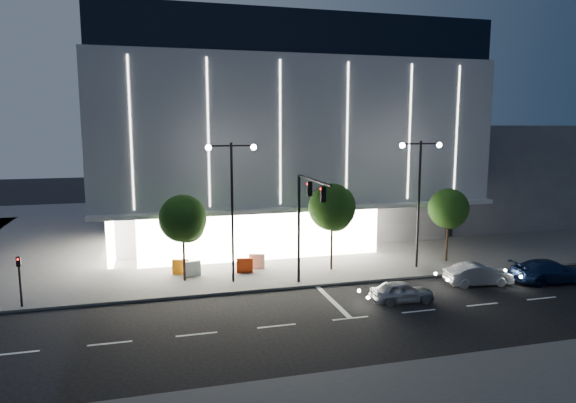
# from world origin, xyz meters

# --- Properties ---
(ground) EXTENTS (160.00, 160.00, 0.00)m
(ground) POSITION_xyz_m (0.00, 0.00, 0.00)
(ground) COLOR black
(ground) RESTS_ON ground
(sidewalk_museum) EXTENTS (70.00, 40.00, 0.15)m
(sidewalk_museum) POSITION_xyz_m (5.00, 24.00, 0.07)
(sidewalk_museum) COLOR #474747
(sidewalk_museum) RESTS_ON ground
(museum) EXTENTS (30.00, 25.80, 18.00)m
(museum) POSITION_xyz_m (2.98, 22.31, 9.27)
(museum) COLOR #4C4C51
(museum) RESTS_ON ground
(annex_building) EXTENTS (16.00, 20.00, 10.00)m
(annex_building) POSITION_xyz_m (26.00, 24.00, 5.00)
(annex_building) COLOR #4C4C51
(annex_building) RESTS_ON ground
(traffic_mast) EXTENTS (0.33, 5.89, 7.07)m
(traffic_mast) POSITION_xyz_m (1.00, 3.34, 5.03)
(traffic_mast) COLOR black
(traffic_mast) RESTS_ON ground
(street_lamp_west) EXTENTS (3.16, 0.36, 9.00)m
(street_lamp_west) POSITION_xyz_m (-3.00, 6.00, 5.96)
(street_lamp_west) COLOR black
(street_lamp_west) RESTS_ON ground
(street_lamp_east) EXTENTS (3.16, 0.36, 9.00)m
(street_lamp_east) POSITION_xyz_m (10.00, 6.00, 5.96)
(street_lamp_east) COLOR black
(street_lamp_east) RESTS_ON ground
(ped_signal_far) EXTENTS (0.22, 0.24, 3.00)m
(ped_signal_far) POSITION_xyz_m (-15.00, 4.50, 1.89)
(ped_signal_far) COLOR black
(ped_signal_far) RESTS_ON ground
(tree_left) EXTENTS (3.02, 3.02, 5.72)m
(tree_left) POSITION_xyz_m (-5.97, 7.02, 4.03)
(tree_left) COLOR black
(tree_left) RESTS_ON ground
(tree_mid) EXTENTS (3.25, 3.25, 6.15)m
(tree_mid) POSITION_xyz_m (4.03, 7.02, 4.33)
(tree_mid) COLOR black
(tree_mid) RESTS_ON ground
(tree_right) EXTENTS (2.91, 2.91, 5.51)m
(tree_right) POSITION_xyz_m (13.03, 7.02, 3.88)
(tree_right) COLOR black
(tree_right) RESTS_ON ground
(car_lead) EXTENTS (3.71, 1.64, 1.24)m
(car_lead) POSITION_xyz_m (5.80, 0.11, 0.62)
(car_lead) COLOR #ABACB2
(car_lead) RESTS_ON ground
(car_second) EXTENTS (4.32, 1.94, 1.38)m
(car_second) POSITION_xyz_m (11.96, 1.70, 0.69)
(car_second) COLOR silver
(car_second) RESTS_ON ground
(car_third) EXTENTS (5.16, 2.44, 1.45)m
(car_third) POSITION_xyz_m (16.78, 1.02, 0.73)
(car_third) COLOR #15264F
(car_third) RESTS_ON ground
(barrier_a) EXTENTS (1.13, 0.47, 1.00)m
(barrier_a) POSITION_xyz_m (-6.16, 8.55, 0.65)
(barrier_a) COLOR orange
(barrier_a) RESTS_ON sidewalk_museum
(barrier_b) EXTENTS (1.12, 0.39, 1.00)m
(barrier_b) POSITION_xyz_m (-5.43, 7.94, 0.65)
(barrier_b) COLOR white
(barrier_b) RESTS_ON sidewalk_museum
(barrier_c) EXTENTS (1.13, 0.42, 1.00)m
(barrier_c) POSITION_xyz_m (-1.94, 7.79, 0.65)
(barrier_c) COLOR red
(barrier_c) RESTS_ON sidewalk_museum
(barrier_d) EXTENTS (1.13, 0.55, 1.00)m
(barrier_d) POSITION_xyz_m (-0.91, 8.70, 0.65)
(barrier_d) COLOR silver
(barrier_d) RESTS_ON sidewalk_museum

